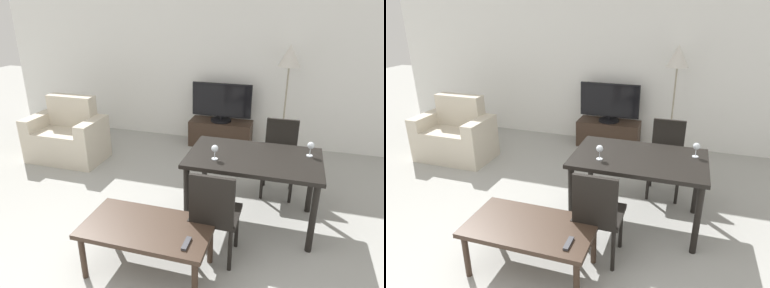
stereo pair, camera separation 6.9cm
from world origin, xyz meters
TOP-DOWN VIEW (x-y plane):
  - wall_back at (0.00, 3.75)m, footprint 7.10×0.06m
  - armchair at (-1.67, 2.35)m, footprint 1.06×0.63m
  - tv_stand at (0.35, 3.49)m, footprint 0.97×0.39m
  - tv at (0.35, 3.49)m, footprint 0.92×0.32m
  - coffee_table at (0.37, 0.56)m, footprint 1.06×0.58m
  - dining_table at (1.09, 1.54)m, footprint 1.29×0.81m
  - dining_chair_near at (0.86, 0.83)m, footprint 0.40×0.40m
  - dining_chair_far at (1.32, 2.25)m, footprint 0.40×0.40m
  - floor_lamp at (1.30, 3.37)m, footprint 0.30×0.30m
  - remote_primary at (0.75, 0.42)m, footprint 0.04×0.15m
  - wine_glass_left at (1.61, 1.70)m, footprint 0.07×0.07m
  - wine_glass_center at (0.74, 1.36)m, footprint 0.07×0.07m

SIDE VIEW (x-z plane):
  - tv_stand at x=0.35m, z-range 0.00..0.41m
  - armchair at x=-1.67m, z-range -0.12..0.78m
  - coffee_table at x=0.37m, z-range 0.17..0.62m
  - remote_primary at x=0.75m, z-range 0.44..0.46m
  - dining_chair_near at x=0.86m, z-range 0.05..0.93m
  - dining_chair_far at x=1.32m, z-range 0.05..0.93m
  - dining_table at x=1.09m, z-range 0.28..1.01m
  - tv at x=0.35m, z-range 0.41..1.01m
  - wine_glass_left at x=1.61m, z-range 0.76..0.91m
  - wine_glass_center at x=0.74m, z-range 0.76..0.91m
  - wall_back at x=0.00m, z-range 0.00..2.70m
  - floor_lamp at x=1.30m, z-range 0.57..2.20m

